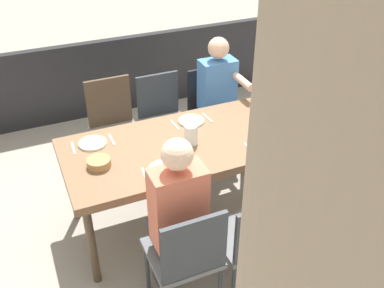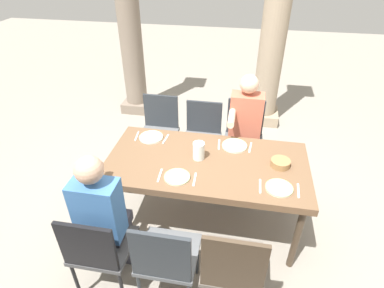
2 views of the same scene
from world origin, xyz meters
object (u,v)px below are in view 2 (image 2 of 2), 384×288
object	(u,v)px
chair_west_south	(98,248)
water_pitcher	(199,152)
chair_west_north	(159,128)
plate_2	(235,145)
chair_east_north	(244,135)
diner_woman_green	(244,132)
chair_mid_north	(202,134)
diner_man_white	(104,215)
dining_table	(206,167)
stone_column_near	(128,17)
bread_basket	(280,163)
stone_column_centre	(275,27)
plate_3	(279,188)
plate_1	(177,177)
chair_mid_south	(166,257)
chair_east_south	(233,267)
plate_0	(151,137)

from	to	relation	value
chair_west_south	water_pitcher	size ratio (longest dim) A/B	5.46
chair_west_north	plate_2	xyz separation A→B (m)	(0.93, -0.59, 0.26)
chair_east_north	diner_woman_green	distance (m)	0.25
chair_mid_north	diner_man_white	xyz separation A→B (m)	(-0.53, -1.57, 0.18)
chair_west_north	water_pitcher	bearing A→B (deg)	-53.88
dining_table	diner_man_white	size ratio (longest dim) A/B	1.42
diner_woman_green	stone_column_near	bearing A→B (deg)	138.42
stone_column_near	bread_basket	world-z (taller)	stone_column_near
stone_column_centre	dining_table	bearing A→B (deg)	-104.54
chair_east_north	plate_2	distance (m)	0.65
chair_west_south	plate_3	world-z (taller)	chair_west_south
chair_west_north	stone_column_centre	bearing A→B (deg)	47.30
plate_1	chair_mid_south	bearing A→B (deg)	-85.85
dining_table	chair_east_north	xyz separation A→B (m)	(0.31, 0.88, -0.16)
plate_1	plate_2	bearing A→B (deg)	51.39
bread_basket	chair_east_north	bearing A→B (deg)	111.93
chair_west_north	bread_basket	distance (m)	1.60
chair_mid_south	plate_3	distance (m)	1.04
stone_column_centre	chair_east_south	bearing A→B (deg)	-94.97
dining_table	chair_west_south	world-z (taller)	chair_west_south
chair_west_south	plate_3	xyz separation A→B (m)	(1.32, 0.62, 0.27)
bread_basket	chair_mid_south	bearing A→B (deg)	-131.36
plate_3	diner_man_white	bearing A→B (deg)	-161.68
chair_west_north	plate_3	bearing A→B (deg)	-40.71
chair_west_south	bread_basket	distance (m)	1.66
diner_man_white	stone_column_centre	world-z (taller)	stone_column_centre
chair_west_south	water_pitcher	distance (m)	1.15
chair_mid_north	chair_mid_south	world-z (taller)	chair_mid_south
plate_0	plate_2	world-z (taller)	same
plate_2	water_pitcher	distance (m)	0.40
chair_east_north	plate_3	bearing A→B (deg)	-74.67
diner_woman_green	chair_west_north	bearing A→B (deg)	169.20
chair_mid_north	plate_2	size ratio (longest dim) A/B	3.57
diner_woman_green	bread_basket	distance (m)	0.73
plate_1	chair_west_south	bearing A→B (deg)	-128.58
dining_table	plate_2	distance (m)	0.37
chair_east_south	diner_woman_green	bearing A→B (deg)	90.11
diner_man_white	plate_1	xyz separation A→B (m)	(0.48, 0.42, 0.10)
chair_east_north	diner_man_white	size ratio (longest dim) A/B	0.73
dining_table	chair_west_south	bearing A→B (deg)	-128.39
chair_west_south	bread_basket	xyz separation A→B (m)	(1.34, 0.93, 0.29)
chair_east_south	chair_west_south	bearing A→B (deg)	179.72
diner_man_white	water_pitcher	bearing A→B (deg)	49.76
diner_woman_green	plate_2	size ratio (longest dim) A/B	5.46
chair_east_south	chair_east_north	bearing A→B (deg)	90.00
dining_table	plate_0	size ratio (longest dim) A/B	7.57
stone_column_centre	plate_0	xyz separation A→B (m)	(-1.19, -1.98, -0.65)
chair_west_north	diner_woman_green	world-z (taller)	diner_woman_green
chair_mid_north	chair_east_north	distance (m)	0.48
plate_3	chair_west_south	bearing A→B (deg)	-154.95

